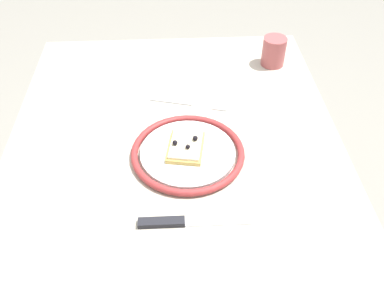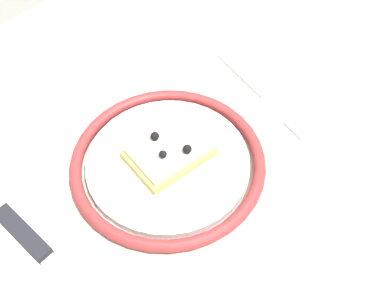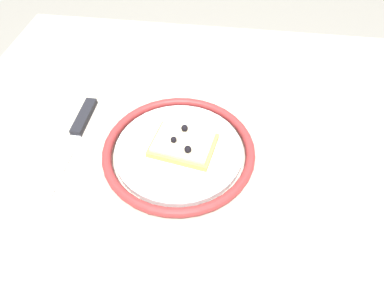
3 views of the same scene
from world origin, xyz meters
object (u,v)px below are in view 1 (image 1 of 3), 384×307
pizza_slice_near (184,146)px  knife (177,222)px  dining_table (175,173)px  plate (186,153)px  fork (188,104)px  cup (273,51)px

pizza_slice_near → knife: bearing=-6.7°
dining_table → plate: size_ratio=3.80×
knife → fork: 0.38m
dining_table → plate: bearing=31.3°
knife → pizza_slice_near: bearing=173.3°
dining_table → plate: (0.05, 0.03, 0.11)m
plate → knife: (0.19, -0.03, -0.00)m
knife → cup: cup is taller
dining_table → cup: bearing=137.9°
pizza_slice_near → cup: (-0.36, 0.27, 0.02)m
fork → pizza_slice_near: bearing=-5.5°
knife → cup: (-0.55, 0.29, 0.04)m
knife → cup: bearing=152.4°
plate → knife: size_ratio=1.06×
plate → pizza_slice_near: 0.02m
plate → cup: bearing=144.4°
knife → cup: 0.62m
plate → fork: (-0.19, 0.01, -0.01)m
dining_table → cup: (-0.32, 0.29, 0.15)m
pizza_slice_near → plate: bearing=29.8°
knife → fork: bearing=173.9°
plate → pizza_slice_near: bearing=-150.2°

